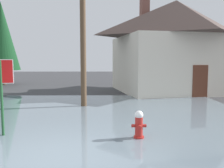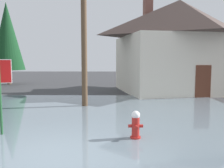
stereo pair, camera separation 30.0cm
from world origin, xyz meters
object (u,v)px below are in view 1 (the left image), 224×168
(utility_pole, at_px, (83,13))
(pine_tree_tall_left, at_px, (2,36))
(stop_sign_near, at_px, (1,82))
(fire_hydrant, at_px, (139,126))
(house, at_px, (175,45))

(utility_pole, height_order, pine_tree_tall_left, utility_pole)
(stop_sign_near, relative_size, utility_pole, 0.27)
(fire_hydrant, bearing_deg, stop_sign_near, 175.81)
(utility_pole, bearing_deg, pine_tree_tall_left, 128.55)
(fire_hydrant, bearing_deg, pine_tree_tall_left, 124.21)
(utility_pole, xyz_separation_m, house, (6.09, 5.95, -1.14))
(fire_hydrant, distance_m, utility_pole, 6.77)
(stop_sign_near, height_order, fire_hydrant, stop_sign_near)
(utility_pole, bearing_deg, house, 44.33)
(stop_sign_near, bearing_deg, pine_tree_tall_left, 112.98)
(fire_hydrant, bearing_deg, utility_pole, 113.24)
(stop_sign_near, xyz_separation_m, utility_pole, (1.98, 4.64, 2.85))
(fire_hydrant, xyz_separation_m, house, (3.97, 10.89, 2.97))
(house, relative_size, pine_tree_tall_left, 1.30)
(pine_tree_tall_left, bearing_deg, fire_hydrant, -55.79)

